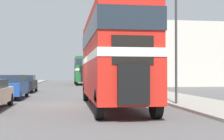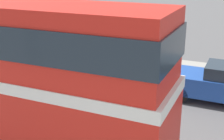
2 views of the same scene
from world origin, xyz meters
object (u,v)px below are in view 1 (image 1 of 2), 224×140
(double_decker_bus, at_px, (112,54))
(bicycle_on_pavement, at_px, (136,84))
(street_lamp, at_px, (176,28))
(car_parked_far, at_px, (24,83))
(pedestrian_walking, at_px, (159,81))
(bus_distant, at_px, (83,69))
(car_parked_mid, at_px, (11,87))

(double_decker_bus, bearing_deg, bicycle_on_pavement, 74.02)
(bicycle_on_pavement, height_order, street_lamp, street_lamp)
(car_parked_far, bearing_deg, pedestrian_walking, -23.52)
(double_decker_bus, height_order, street_lamp, street_lamp)
(bus_distant, bearing_deg, car_parked_far, -107.95)
(bicycle_on_pavement, bearing_deg, street_lamp, -96.19)
(pedestrian_walking, xyz_separation_m, bicycle_on_pavement, (0.41, 9.99, -0.59))
(bus_distant, xyz_separation_m, street_lamp, (3.11, -31.61, 1.54))
(bus_distant, xyz_separation_m, pedestrian_walking, (4.68, -23.34, -1.34))
(car_parked_far, xyz_separation_m, bicycle_on_pavement, (11.14, 5.32, -0.30))
(bus_distant, bearing_deg, pedestrian_walking, -78.66)
(bus_distant, relative_size, car_parked_mid, 2.17)
(car_parked_mid, relative_size, bicycle_on_pavement, 2.56)
(pedestrian_walking, bearing_deg, street_lamp, -100.76)
(car_parked_far, bearing_deg, street_lamp, -54.71)
(car_parked_far, relative_size, street_lamp, 0.75)
(bus_distant, distance_m, pedestrian_walking, 23.85)
(car_parked_mid, bearing_deg, car_parked_far, 90.77)
(car_parked_far, relative_size, bicycle_on_pavement, 2.49)
(car_parked_mid, xyz_separation_m, pedestrian_walking, (10.63, 2.55, 0.27))
(car_parked_far, bearing_deg, double_decker_bus, -66.03)
(car_parked_mid, distance_m, pedestrian_walking, 10.94)
(pedestrian_walking, relative_size, bicycle_on_pavement, 0.95)
(street_lamp, bearing_deg, bus_distant, 95.62)
(bus_distant, distance_m, bicycle_on_pavement, 14.42)
(double_decker_bus, height_order, car_parked_far, double_decker_bus)
(double_decker_bus, xyz_separation_m, car_parked_mid, (-5.75, 5.93, -1.78))
(pedestrian_walking, height_order, bicycle_on_pavement, pedestrian_walking)
(car_parked_mid, xyz_separation_m, bicycle_on_pavement, (11.04, 12.55, -0.31))
(double_decker_bus, relative_size, pedestrian_walking, 5.91)
(pedestrian_walking, distance_m, street_lamp, 8.90)
(double_decker_bus, distance_m, bus_distant, 31.83)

